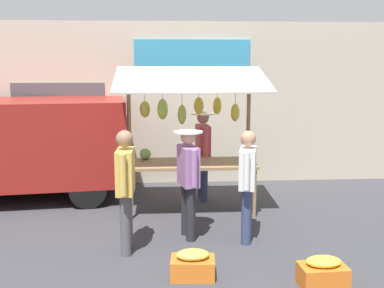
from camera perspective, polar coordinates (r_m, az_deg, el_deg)
The scene contains 9 objects.
ground_plane at distance 8.44m, azimuth -0.14°, elevation -8.04°, with size 40.00×40.00×0.00m, color #38383D.
street_backdrop at distance 10.26m, azimuth -1.26°, elevation 4.85°, with size 9.00×0.30×3.40m.
market_stall at distance 8.16m, azimuth -0.39°, elevation 2.55°, with size 2.50×1.46×2.50m.
vendor_with_sunhat at distance 8.95m, azimuth 1.31°, elevation -0.44°, with size 0.43×0.71×1.68m.
shopper_with_ponytail at distance 6.53m, azimuth -7.91°, elevation -4.51°, with size 0.24×0.72×1.69m.
shopper_in_grey_tee at distance 6.99m, azimuth -0.45°, elevation -3.64°, with size 0.42×0.68×1.63m.
shopper_in_striped_shirt at distance 6.92m, azimuth 6.61°, elevation -4.07°, with size 0.33×0.68×1.62m.
produce_crate_near at distance 5.98m, azimuth 0.08°, elevation -14.17°, with size 0.56×0.41×0.35m.
produce_crate_side at distance 5.95m, azimuth 15.29°, elevation -14.57°, with size 0.56×0.38×0.37m.
Camera 1 is at (0.54, 8.02, 2.59)m, focal length 44.87 mm.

